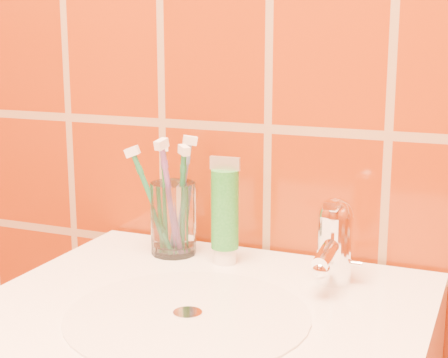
% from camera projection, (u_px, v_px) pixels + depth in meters
% --- Properties ---
extents(glass_tumbler, '(0.09, 0.09, 0.11)m').
position_uv_depth(glass_tumbler, '(173.00, 218.00, 1.06)').
color(glass_tumbler, white).
rests_on(glass_tumbler, pedestal_sink).
extents(toothpaste_tube, '(0.05, 0.04, 0.16)m').
position_uv_depth(toothpaste_tube, '(225.00, 214.00, 1.01)').
color(toothpaste_tube, white).
rests_on(toothpaste_tube, pedestal_sink).
extents(faucet, '(0.05, 0.11, 0.12)m').
position_uv_depth(faucet, '(334.00, 238.00, 0.93)').
color(faucet, white).
rests_on(faucet, pedestal_sink).
extents(toothbrush_0, '(0.07, 0.07, 0.18)m').
position_uv_depth(toothbrush_0, '(182.00, 201.00, 1.04)').
color(toothbrush_0, '#1E7142').
rests_on(toothbrush_0, glass_tumbler).
extents(toothbrush_1, '(0.08, 0.08, 0.18)m').
position_uv_depth(toothbrush_1, '(166.00, 199.00, 1.06)').
color(toothbrush_1, '#1C6C30').
rests_on(toothbrush_1, glass_tumbler).
extents(toothbrush_2, '(0.08, 0.08, 0.19)m').
position_uv_depth(toothbrush_2, '(182.00, 195.00, 1.06)').
color(toothbrush_2, '#6884B9').
rests_on(toothbrush_2, glass_tumbler).
extents(toothbrush_3, '(0.12, 0.10, 0.18)m').
position_uv_depth(toothbrush_3, '(153.00, 202.00, 1.05)').
color(toothbrush_3, '#1E7145').
rests_on(toothbrush_3, glass_tumbler).
extents(toothbrush_4, '(0.05, 0.10, 0.20)m').
position_uv_depth(toothbrush_4, '(170.00, 199.00, 1.03)').
color(toothbrush_4, '#70428D').
rests_on(toothbrush_4, glass_tumbler).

